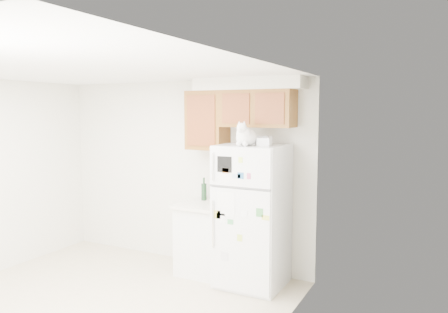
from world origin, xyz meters
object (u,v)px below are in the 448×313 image
Objects in this scene: storage_box_front at (264,142)px; refrigerator at (252,216)px; bottle_green at (204,189)px; cat at (246,136)px; bottle_amber at (216,189)px; storage_box_back at (263,140)px; base_counter at (205,238)px.

refrigerator is at bearing 154.38° from storage_box_front.
storage_box_front is 1.22m from bottle_green.
bottle_amber is (-0.58, 0.37, -0.72)m from cat.
bottle_amber is at bearing -8.26° from bottle_green.
bottle_green is (-0.97, 0.31, -0.67)m from storage_box_front.
storage_box_back is 1.20× the size of storage_box_front.
cat is 1.15m from bottle_green.
cat reaches higher than refrigerator.
storage_box_front reaches higher than bottle_amber.
cat is at bearing -27.18° from bottle_green.
bottle_amber is (-0.68, 0.09, -0.67)m from storage_box_back.
base_counter is 6.13× the size of storage_box_front.
storage_box_back reaches higher than base_counter.
bottle_amber is (-0.60, 0.21, 0.23)m from refrigerator.
storage_box_front is (0.86, -0.14, 1.28)m from base_counter.
cat is 2.75× the size of storage_box_front.
bottle_green is (-0.88, 0.12, -0.68)m from storage_box_back.
storage_box_back is (0.09, 0.11, 0.90)m from refrigerator.
storage_box_front is at bearing -22.00° from refrigerator.
base_counter is at bearing 166.91° from storage_box_front.
base_counter is at bearing -172.92° from storage_box_back.
base_counter is 1.55m from storage_box_front.
base_counter is 2.23× the size of cat.
bottle_amber is (-0.77, 0.28, -0.66)m from storage_box_front.
refrigerator is at bearing 84.53° from cat.
storage_box_back is at bearing -7.81° from bottle_amber.
storage_box_front is 0.45× the size of bottle_amber.
storage_box_back reaches higher than bottle_amber.
bottle_green is (-0.78, 0.40, -0.74)m from cat.
base_counter is at bearing 160.52° from cat.
cat reaches higher than storage_box_front.
storage_box_front is (0.19, 0.09, -0.06)m from cat.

